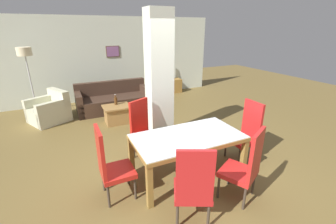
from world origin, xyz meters
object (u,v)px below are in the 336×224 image
object	(u,v)px
dining_table	(188,144)
dining_chair_head_right	(247,131)
dining_chair_near_right	(246,165)
coffee_table	(117,114)
dining_chair_head_left	(110,164)
tv_screen	(165,73)
sofa	(114,100)
tv_stand	(165,87)
bottle	(116,101)
floor_lamp	(26,58)
dining_chair_far_left	(144,129)
dining_chair_near_left	(193,186)
armchair	(50,111)

from	to	relation	value
dining_table	dining_chair_head_right	xyz separation A→B (m)	(1.25, 0.00, -0.03)
dining_chair_near_right	coffee_table	bearing A→B (deg)	77.63
dining_chair_head_left	coffee_table	size ratio (longest dim) A/B	1.63
coffee_table	tv_screen	bearing A→B (deg)	41.18
sofa	tv_stand	xyz separation A→B (m)	(2.16, 0.96, -0.03)
dining_chair_head_left	dining_chair_near_right	world-z (taller)	same
tv_screen	dining_table	bearing A→B (deg)	45.72
dining_chair_near_right	bottle	size ratio (longest dim) A/B	4.07
coffee_table	floor_lamp	xyz separation A→B (m)	(-1.96, 1.66, 1.35)
dining_chair_far_left	tv_screen	xyz separation A→B (m)	(2.23, 3.85, 0.21)
coffee_table	floor_lamp	world-z (taller)	floor_lamp
tv_screen	dining_chair_near_right	bearing A→B (deg)	52.80
dining_chair_near_right	dining_table	bearing A→B (deg)	90.00
dining_table	dining_chair_head_left	bearing A→B (deg)	180.00
coffee_table	dining_chair_far_left	bearing A→B (deg)	-87.27
dining_chair_near_left	tv_screen	xyz separation A→B (m)	(2.23, 5.64, 0.21)
coffee_table	dining_chair_head_left	bearing A→B (deg)	-104.93
sofa	bottle	size ratio (longest dim) A/B	7.74
dining_chair_near_left	sofa	size ratio (longest dim) A/B	0.53
sofa	armchair	xyz separation A→B (m)	(-1.73, -0.19, -0.00)
dining_chair_near_right	sofa	distance (m)	4.70
dining_chair_head_left	bottle	distance (m)	2.95
coffee_table	sofa	bearing A→B (deg)	81.98
dining_chair_far_left	tv_stand	distance (m)	4.46
dining_chair_head_left	bottle	bearing A→B (deg)	165.43
sofa	tv_screen	distance (m)	2.42
armchair	floor_lamp	size ratio (longest dim) A/B	0.60
bottle	tv_screen	size ratio (longest dim) A/B	0.35
dining_table	dining_chair_head_left	distance (m)	1.25
sofa	bottle	bearing A→B (deg)	81.84
tv_stand	tv_screen	size ratio (longest dim) A/B	1.57
dining_chair_head_right	dining_table	bearing A→B (deg)	90.00
sofa	coffee_table	size ratio (longest dim) A/B	3.11
dining_table	tv_stand	bearing A→B (deg)	69.34
armchair	floor_lamp	world-z (taller)	floor_lamp
floor_lamp	tv_stand	bearing A→B (deg)	4.89
dining_table	tv_screen	distance (m)	5.07
dining_chair_head_right	bottle	world-z (taller)	dining_chair_head_right
dining_table	dining_chair_near_right	bearing A→B (deg)	-62.49
dining_table	floor_lamp	world-z (taller)	floor_lamp
dining_chair_far_left	coffee_table	xyz separation A→B (m)	(-0.09, 1.83, -0.33)
dining_chair_head_right	floor_lamp	size ratio (longest dim) A/B	0.60
dining_chair_near_left	sofa	xyz separation A→B (m)	(0.06, 4.67, -0.28)
dining_chair_head_right	bottle	xyz separation A→B (m)	(-1.76, 2.85, -0.00)
bottle	tv_screen	bearing A→B (deg)	39.47
dining_chair_near_left	tv_screen	size ratio (longest dim) A/B	1.43
dining_table	dining_chair_near_left	distance (m)	1.00
dining_chair_near_left	dining_chair_head_right	distance (m)	1.91
coffee_table	tv_screen	xyz separation A→B (m)	(2.31, 2.02, 0.54)
bottle	dining_table	bearing A→B (deg)	-79.89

